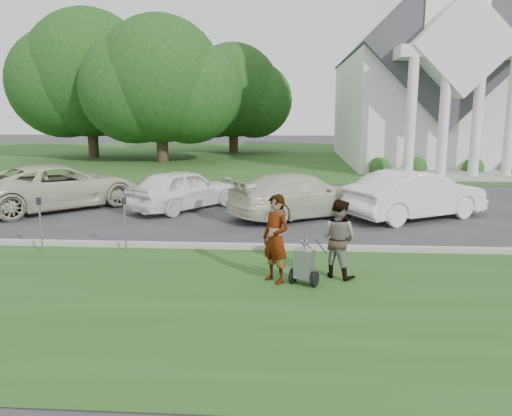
# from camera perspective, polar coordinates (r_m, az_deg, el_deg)

# --- Properties ---
(ground) EXTENTS (120.00, 120.00, 0.00)m
(ground) POSITION_cam_1_polar(r_m,az_deg,el_deg) (12.16, 0.80, -5.51)
(ground) COLOR #333335
(ground) RESTS_ON ground
(grass_strip) EXTENTS (80.00, 7.00, 0.01)m
(grass_strip) POSITION_cam_1_polar(r_m,az_deg,el_deg) (9.33, -0.16, -10.74)
(grass_strip) COLOR #2B4B19
(grass_strip) RESTS_ON ground
(church_lawn) EXTENTS (80.00, 30.00, 0.01)m
(church_lawn) POSITION_cam_1_polar(r_m,az_deg,el_deg) (38.80, 2.86, 5.94)
(church_lawn) COLOR #2B4B19
(church_lawn) RESTS_ON ground
(curb) EXTENTS (80.00, 0.18, 0.15)m
(curb) POSITION_cam_1_polar(r_m,az_deg,el_deg) (12.67, 0.93, -4.47)
(curb) COLOR #9E9E93
(curb) RESTS_ON ground
(church) EXTENTS (9.19, 19.00, 24.10)m
(church) POSITION_cam_1_polar(r_m,az_deg,el_deg) (35.84, 17.88, 14.51)
(church) COLOR white
(church) RESTS_ON ground
(tree_left) EXTENTS (10.63, 8.40, 9.71)m
(tree_left) POSITION_cam_1_polar(r_m,az_deg,el_deg) (34.75, -10.92, 13.59)
(tree_left) COLOR #332316
(tree_left) RESTS_ON ground
(tree_far) EXTENTS (11.64, 9.20, 10.73)m
(tree_far) POSITION_cam_1_polar(r_m,az_deg,el_deg) (39.49, -18.53, 13.75)
(tree_far) COLOR #332316
(tree_far) RESTS_ON ground
(tree_back) EXTENTS (9.61, 7.60, 8.89)m
(tree_back) POSITION_cam_1_polar(r_m,az_deg,el_deg) (41.90, -2.65, 12.79)
(tree_back) COLOR #332316
(tree_back) RESTS_ON ground
(striping_cart) EXTENTS (0.84, 1.16, 1.00)m
(striping_cart) POSITION_cam_1_polar(r_m,az_deg,el_deg) (10.12, 5.55, -6.45)
(striping_cart) COLOR black
(striping_cart) RESTS_ON ground
(person_left) EXTENTS (0.78, 0.77, 1.81)m
(person_left) POSITION_cam_1_polar(r_m,az_deg,el_deg) (10.12, 2.25, -3.61)
(person_left) COLOR #999999
(person_left) RESTS_ON ground
(person_right) EXTENTS (1.02, 0.97, 1.66)m
(person_right) POSITION_cam_1_polar(r_m,az_deg,el_deg) (10.58, 9.38, -3.53)
(person_right) COLOR #999999
(person_right) RESTS_ON ground
(parking_meter_near) EXTENTS (0.10, 0.09, 1.41)m
(parking_meter_near) POSITION_cam_1_polar(r_m,az_deg,el_deg) (12.71, -14.78, -1.02)
(parking_meter_near) COLOR gray
(parking_meter_near) RESTS_ON ground
(parking_meter_far) EXTENTS (0.10, 0.09, 1.42)m
(parking_meter_far) POSITION_cam_1_polar(r_m,az_deg,el_deg) (13.30, -23.45, -1.02)
(parking_meter_far) COLOR gray
(parking_meter_far) RESTS_ON ground
(car_a) EXTENTS (5.95, 5.93, 1.60)m
(car_a) POSITION_cam_1_polar(r_m,az_deg,el_deg) (19.24, -21.50, 2.32)
(car_a) COLOR beige
(car_a) RESTS_ON ground
(car_b) EXTENTS (3.90, 4.46, 1.45)m
(car_b) POSITION_cam_1_polar(r_m,az_deg,el_deg) (17.90, -8.34, 2.14)
(car_b) COLOR white
(car_b) RESTS_ON ground
(car_c) EXTENTS (5.26, 4.38, 1.44)m
(car_c) POSITION_cam_1_polar(r_m,az_deg,el_deg) (16.51, 5.09, 1.44)
(car_c) COLOR beige
(car_c) RESTS_ON ground
(car_d) EXTENTS (4.98, 3.81, 1.57)m
(car_d) POSITION_cam_1_polar(r_m,az_deg,el_deg) (17.00, 17.83, 1.46)
(car_d) COLOR white
(car_d) RESTS_ON ground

